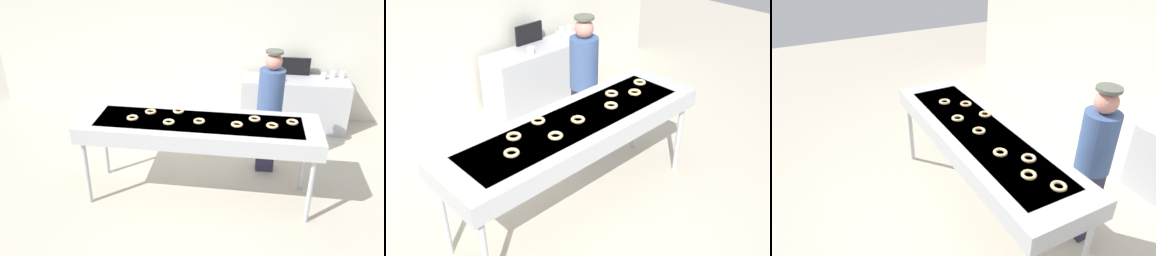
# 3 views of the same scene
# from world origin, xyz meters

# --- Properties ---
(ground_plane) EXTENTS (16.00, 16.00, 0.00)m
(ground_plane) POSITION_xyz_m (0.00, 0.00, 0.00)
(ground_plane) COLOR beige
(fryer_conveyor) EXTENTS (2.77, 0.81, 1.03)m
(fryer_conveyor) POSITION_xyz_m (0.00, 0.00, 0.94)
(fryer_conveyor) COLOR #B7BABF
(fryer_conveyor) RESTS_ON ground
(plain_donut_0) EXTENTS (0.16, 0.16, 0.03)m
(plain_donut_0) POSITION_xyz_m (0.44, -0.04, 1.05)
(plain_donut_0) COLOR #F7D48C
(plain_donut_0) RESTS_ON fryer_conveyor
(plain_donut_1) EXTENTS (0.18, 0.18, 0.03)m
(plain_donut_1) POSITION_xyz_m (0.83, -0.02, 1.05)
(plain_donut_1) COLOR #F4CD88
(plain_donut_1) RESTS_ON fryer_conveyor
(plain_donut_2) EXTENTS (0.17, 0.17, 0.03)m
(plain_donut_2) POSITION_xyz_m (0.64, 0.13, 1.05)
(plain_donut_2) COLOR beige
(plain_donut_2) RESTS_ON fryer_conveyor
(plain_donut_3) EXTENTS (0.18, 0.18, 0.03)m
(plain_donut_3) POSITION_xyz_m (-0.60, 0.15, 1.05)
(plain_donut_3) COLOR #EFC289
(plain_donut_3) RESTS_ON fryer_conveyor
(plain_donut_4) EXTENTS (0.19, 0.19, 0.03)m
(plain_donut_4) POSITION_xyz_m (1.06, 0.11, 1.05)
(plain_donut_4) COLOR beige
(plain_donut_4) RESTS_ON fryer_conveyor
(plain_donut_5) EXTENTS (0.14, 0.14, 0.03)m
(plain_donut_5) POSITION_xyz_m (0.01, -0.02, 1.05)
(plain_donut_5) COLOR #E6C182
(plain_donut_5) RESTS_ON fryer_conveyor
(plain_donut_6) EXTENTS (0.19, 0.19, 0.03)m
(plain_donut_6) POSITION_xyz_m (-0.77, -0.04, 1.05)
(plain_donut_6) COLOR beige
(plain_donut_6) RESTS_ON fryer_conveyor
(plain_donut_7) EXTENTS (0.17, 0.17, 0.03)m
(plain_donut_7) POSITION_xyz_m (-0.33, -0.09, 1.05)
(plain_donut_7) COLOR beige
(plain_donut_7) RESTS_ON fryer_conveyor
(plain_donut_8) EXTENTS (0.18, 0.18, 0.03)m
(plain_donut_8) POSITION_xyz_m (-0.27, 0.22, 1.05)
(plain_donut_8) COLOR #F7C78D
(plain_donut_8) RESTS_ON fryer_conveyor
(worker_baker) EXTENTS (0.33, 0.33, 1.69)m
(worker_baker) POSITION_xyz_m (0.83, 0.74, 0.95)
(worker_baker) COLOR #2D2641
(worker_baker) RESTS_ON ground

